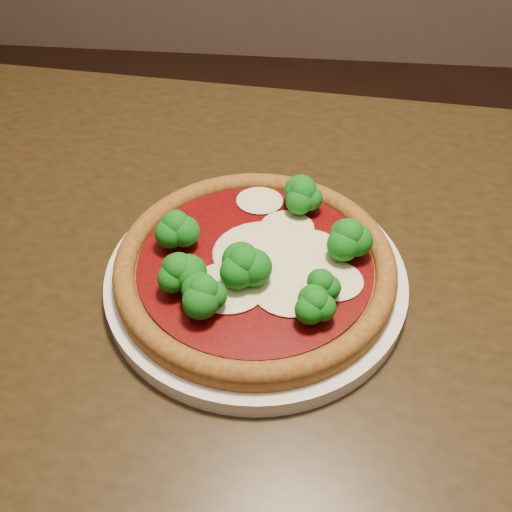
{
  "coord_description": "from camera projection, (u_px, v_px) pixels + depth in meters",
  "views": [
    {
      "loc": [
        -0.22,
        -0.42,
        1.17
      ],
      "look_at": [
        -0.25,
        -0.04,
        0.79
      ],
      "focal_mm": 40.0,
      "sensor_mm": 36.0,
      "label": 1
    }
  ],
  "objects": [
    {
      "name": "dining_table",
      "position": [
        317.0,
        331.0,
        0.67
      ],
      "size": [
        1.19,
        0.79,
        0.75
      ],
      "rotation": [
        0.0,
        0.0,
        -0.08
      ],
      "color": "black",
      "rests_on": "floor"
    },
    {
      "name": "plate",
      "position": [
        256.0,
        278.0,
        0.56
      ],
      "size": [
        0.3,
        0.3,
        0.02
      ],
      "primitive_type": "cylinder",
      "color": "silver",
      "rests_on": "dining_table"
    },
    {
      "name": "pizza",
      "position": [
        257.0,
        261.0,
        0.55
      ],
      "size": [
        0.27,
        0.27,
        0.06
      ],
      "rotation": [
        0.0,
        0.0,
        -0.16
      ],
      "color": "brown",
      "rests_on": "plate"
    }
  ]
}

